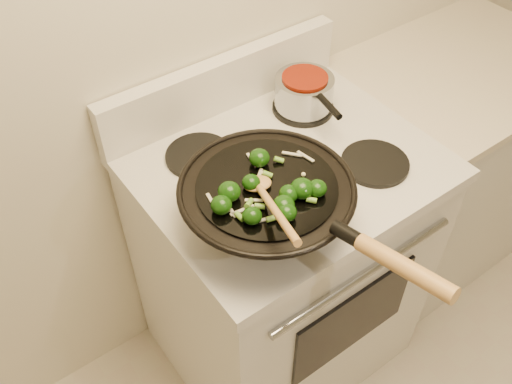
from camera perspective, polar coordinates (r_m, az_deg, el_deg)
stove at (r=1.86m, az=2.46°, el=-7.11°), size 0.78×0.67×1.08m
counter_unit at (r=2.29m, az=17.35°, el=2.46°), size 0.84×0.62×0.91m
wok at (r=1.30m, az=1.21°, el=-1.15°), size 0.40×0.67×0.21m
stirfry at (r=1.23m, az=1.34°, el=-0.06°), size 0.28×0.23×0.05m
wooden_spoon at (r=1.18m, az=1.15°, el=-0.70°), size 0.14×0.29×0.12m
saucepan at (r=1.66m, az=4.85°, el=9.95°), size 0.17×0.27×0.10m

